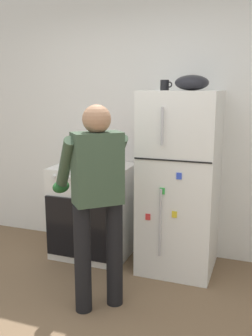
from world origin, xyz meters
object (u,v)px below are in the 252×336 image
at_px(refrigerator, 180,182).
at_px(person_cook, 96,190).
at_px(red_pot, 106,161).
at_px(mixing_bowl, 192,83).
at_px(coffee_mug, 165,85).
at_px(stove_range, 94,211).

distance_m(refrigerator, person_cook, 1.00).
relative_size(refrigerator, red_pot, 4.99).
relative_size(red_pot, mixing_bowl, 1.13).
distance_m(person_cook, mixing_bowl, 1.31).
height_order(person_cook, coffee_mug, coffee_mug).
distance_m(red_pot, coffee_mug, 0.92).
height_order(person_cook, mixing_bowl, mixing_bowl).
height_order(stove_range, mixing_bowl, mixing_bowl).
bearing_deg(red_pot, stove_range, 166.08).
relative_size(stove_range, person_cook, 0.59).
bearing_deg(stove_range, refrigerator, 0.64).
bearing_deg(coffee_mug, stove_range, -175.18).
bearing_deg(coffee_mug, person_cook, -106.17).
bearing_deg(stove_range, person_cook, -63.23).
distance_m(stove_range, red_pot, 0.56).
xyz_separation_m(stove_range, person_cook, (0.44, -0.88, 0.48)).
bearing_deg(stove_range, red_pot, -13.92).
bearing_deg(mixing_bowl, coffee_mug, 169.01).
xyz_separation_m(refrigerator, mixing_bowl, (0.08, 0.00, 0.91)).
bearing_deg(coffee_mug, mixing_bowl, -10.99).
distance_m(refrigerator, mixing_bowl, 0.92).
bearing_deg(person_cook, coffee_mug, 73.83).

